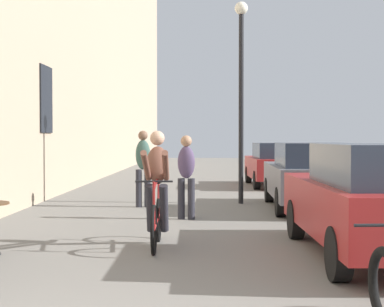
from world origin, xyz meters
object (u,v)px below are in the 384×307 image
at_px(cyclist_on_bicycle, 157,191).
at_px(street_lamp, 241,76).
at_px(parked_car_nearest, 376,199).
at_px(parked_car_third, 276,164).
at_px(pedestrian_near, 186,172).
at_px(parked_car_second, 311,175).
at_px(pedestrian_mid, 143,164).

relative_size(cyclist_on_bicycle, street_lamp, 0.36).
distance_m(parked_car_nearest, parked_car_third, 11.71).
bearing_deg(pedestrian_near, parked_car_second, 30.92).
distance_m(pedestrian_near, street_lamp, 3.81).
distance_m(pedestrian_near, pedestrian_mid, 2.30).
distance_m(cyclist_on_bicycle, parked_car_second, 5.45).
height_order(pedestrian_near, street_lamp, street_lamp).
height_order(pedestrian_mid, parked_car_nearest, pedestrian_mid).
relative_size(pedestrian_near, parked_car_third, 0.40).
bearing_deg(cyclist_on_bicycle, pedestrian_near, 83.03).
xyz_separation_m(pedestrian_mid, parked_car_nearest, (3.70, -5.79, -0.20)).
relative_size(parked_car_nearest, parked_car_third, 1.06).
xyz_separation_m(pedestrian_near, parked_car_second, (2.72, 1.63, -0.15)).
relative_size(pedestrian_near, pedestrian_mid, 0.94).
xyz_separation_m(pedestrian_near, street_lamp, (1.25, 2.86, 2.18)).
height_order(pedestrian_near, parked_car_nearest, pedestrian_near).
relative_size(cyclist_on_bicycle, parked_car_third, 0.43).
xyz_separation_m(cyclist_on_bicycle, parked_car_second, (3.08, 4.50, -0.04)).
xyz_separation_m(pedestrian_near, parked_car_third, (2.71, 7.97, -0.18)).
bearing_deg(pedestrian_near, cyclist_on_bicycle, -96.97).
bearing_deg(pedestrian_near, street_lamp, 66.39).
xyz_separation_m(pedestrian_mid, parked_car_second, (3.79, -0.41, -0.22)).
bearing_deg(cyclist_on_bicycle, street_lamp, 74.39).
bearing_deg(pedestrian_mid, parked_car_nearest, -57.41).
relative_size(cyclist_on_bicycle, pedestrian_mid, 1.00).
relative_size(pedestrian_mid, street_lamp, 0.36).
bearing_deg(pedestrian_near, parked_car_third, 71.20).
relative_size(pedestrian_mid, parked_car_nearest, 0.41).
height_order(cyclist_on_bicycle, pedestrian_near, cyclist_on_bicycle).
xyz_separation_m(cyclist_on_bicycle, pedestrian_near, (0.35, 2.87, 0.12)).
bearing_deg(pedestrian_mid, parked_car_second, -6.18).
distance_m(pedestrian_mid, parked_car_second, 3.81).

